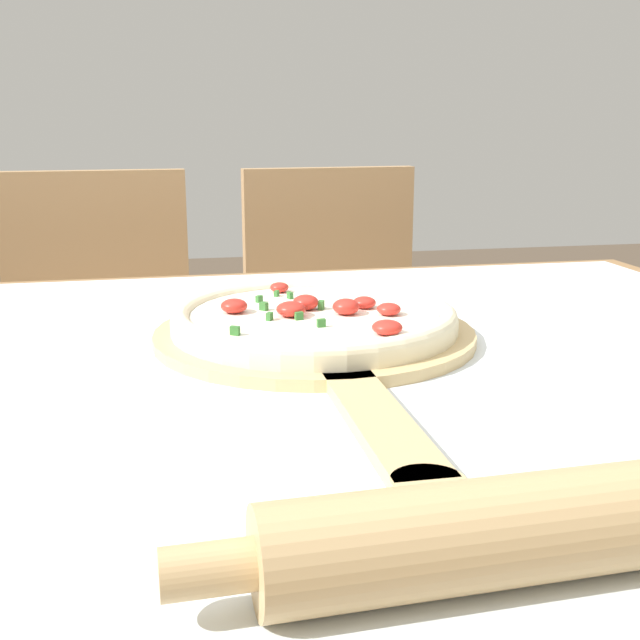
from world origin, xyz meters
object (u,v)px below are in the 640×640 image
chair_right (340,344)px  pizza (315,318)px  rolling_pin (610,517)px  chair_left (101,357)px  pizza_peel (320,342)px

chair_right → pizza: bearing=-108.2°
rolling_pin → chair_left: chair_left is taller
pizza_peel → chair_right: 0.90m
pizza_peel → chair_right: (0.21, 0.84, -0.25)m
pizza_peel → chair_left: (-0.29, 0.84, -0.25)m
pizza_peel → pizza: 0.03m
chair_right → rolling_pin: bearing=-99.9°
chair_left → chair_right: same height
pizza_peel → chair_left: size_ratio=0.66×
pizza → chair_right: (0.21, 0.81, -0.27)m
pizza_peel → chair_right: size_ratio=0.66×
pizza → pizza_peel: bearing=-90.2°
rolling_pin → chair_right: bearing=83.6°
pizza_peel → rolling_pin: size_ratio=1.22×
pizza → chair_right: size_ratio=0.35×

